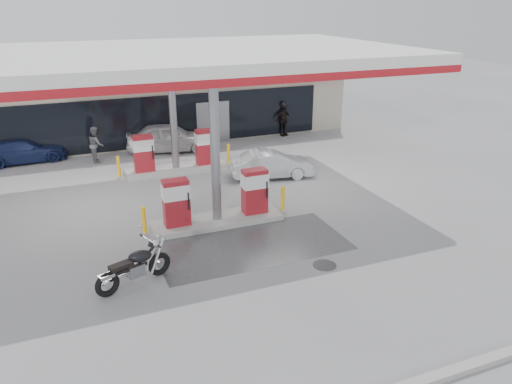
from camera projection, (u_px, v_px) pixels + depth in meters
ground at (237, 248)px, 15.62m from camera, size 90.00×90.00×0.00m
wet_patch at (252, 245)px, 15.79m from camera, size 6.00×3.00×0.00m
drain_cover at (325, 265)px, 14.59m from camera, size 0.70×0.70×0.01m
store_building at (142, 96)px, 28.64m from camera, size 22.00×8.22×4.00m
canopy at (188, 58)px, 18.01m from camera, size 16.00×10.02×5.51m
pump_island_near at (217, 204)px, 17.09m from camera, size 5.14×1.30×1.78m
pump_island_far at (175, 156)px, 22.26m from camera, size 5.14×1.30×1.78m
parked_motorcycle at (135, 268)px, 13.44m from camera, size 2.19×1.10×1.17m
sedan_white at (169, 137)px, 25.18m from camera, size 4.49×2.53×1.44m
attendant at (96, 144)px, 23.53m from camera, size 0.68×0.86×1.70m
hatchback_silver at (272, 165)px, 21.52m from camera, size 3.70×1.91×1.16m
parked_car_left at (23, 150)px, 23.53m from camera, size 4.07×1.92×1.15m
parked_car_right at (227, 122)px, 29.08m from camera, size 4.32×3.06×1.09m
biker_walking at (283, 120)px, 27.95m from camera, size 1.16×0.79×1.83m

